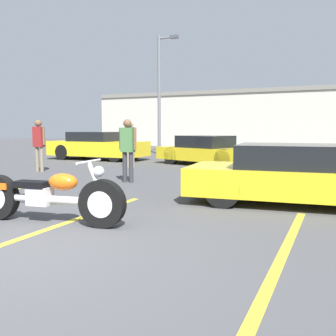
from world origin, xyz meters
name	(u,v)px	position (x,y,z in m)	size (l,w,h in m)	color
ground_plane	(17,253)	(0.00, 0.00, 0.00)	(80.00, 80.00, 0.00)	#474749
parking_stripe_middle	(55,227)	(-0.40, 1.09, 0.00)	(0.12, 4.89, 0.01)	yellow
parking_stripe_back	(281,258)	(2.86, 1.09, 0.00)	(0.12, 4.89, 0.01)	yellow
far_building	(292,117)	(0.00, 26.90, 2.34)	(32.00, 4.20, 4.40)	beige
light_pole	(161,89)	(-5.79, 15.88, 3.63)	(1.21, 0.28, 6.52)	slate
motorcycle	(47,196)	(-0.66, 1.24, 0.42)	(2.56, 0.72, 1.00)	black
show_car_hood_open	(296,175)	(2.67, 4.36, 0.57)	(4.25, 2.18, 1.90)	yellow
parked_car_left_row	(97,146)	(-6.93, 11.39, 0.63)	(4.63, 1.82, 1.29)	yellow
parked_car_mid_row	(208,151)	(-1.37, 11.02, 0.56)	(4.56, 3.10, 1.17)	yellow
spectator_near_motorcycle	(39,141)	(-5.77, 6.44, 1.04)	(0.52, 0.23, 1.75)	gray
spectator_by_show_car	(130,140)	(-3.67, 8.89, 1.03)	(0.52, 0.23, 1.73)	gray
spectator_midground	(128,145)	(-1.78, 5.54, 1.02)	(0.52, 0.22, 1.71)	#333338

